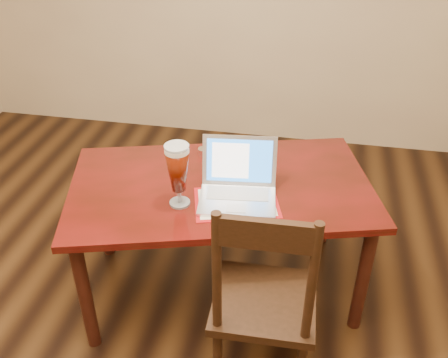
# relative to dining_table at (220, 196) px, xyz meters

# --- Properties ---
(dining_table) EXTENTS (1.68, 1.23, 1.02)m
(dining_table) POSITION_rel_dining_table_xyz_m (0.00, 0.00, 0.00)
(dining_table) COLOR #550C0B
(dining_table) RESTS_ON ground
(dining_chair) EXTENTS (0.45, 0.43, 1.04)m
(dining_chair) POSITION_rel_dining_table_xyz_m (0.30, -0.53, -0.15)
(dining_chair) COLOR black
(dining_chair) RESTS_ON ground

